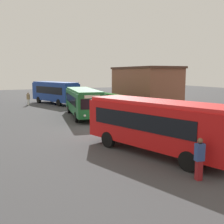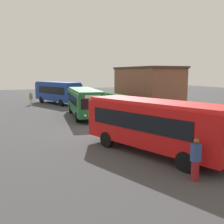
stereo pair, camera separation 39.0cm
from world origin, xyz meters
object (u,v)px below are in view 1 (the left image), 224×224
(bus_green, at_px, (83,101))
(bus_red, at_px, (156,123))
(bus_blue, at_px, (55,91))
(traffic_cone, at_px, (145,123))
(person_center, at_px, (199,158))
(person_left, at_px, (28,99))

(bus_green, distance_m, bus_red, 14.16)
(bus_blue, bearing_deg, bus_red, 160.33)
(bus_blue, height_order, traffic_cone, bus_blue)
(bus_red, height_order, traffic_cone, bus_red)
(person_center, bearing_deg, person_left, 14.26)
(bus_blue, bearing_deg, bus_green, 161.18)
(person_left, bearing_deg, traffic_cone, -139.08)
(bus_blue, height_order, bus_green, bus_blue)
(bus_red, xyz_separation_m, person_center, (4.06, -0.51, -0.78))
(bus_blue, xyz_separation_m, person_center, (31.17, -0.77, -0.88))
(bus_blue, relative_size, bus_red, 1.00)
(bus_red, relative_size, traffic_cone, 15.80)
(bus_blue, xyz_separation_m, traffic_cone, (20.29, 3.23, -1.60))
(bus_red, distance_m, traffic_cone, 7.81)
(bus_green, relative_size, person_center, 5.27)
(bus_blue, relative_size, traffic_cone, 15.84)
(traffic_cone, bearing_deg, bus_red, -27.05)
(traffic_cone, bearing_deg, bus_green, -156.66)
(bus_blue, xyz_separation_m, person_left, (0.08, -3.90, -0.91))
(bus_green, bearing_deg, bus_red, 7.54)
(person_left, bearing_deg, person_center, -152.77)
(person_left, relative_size, traffic_cone, 3.08)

